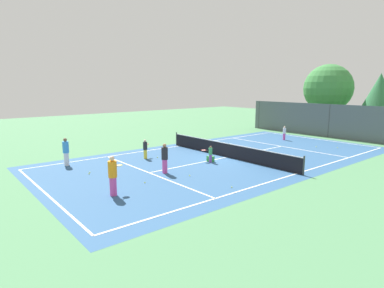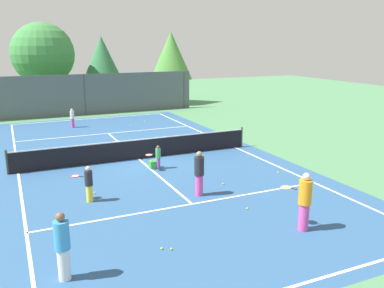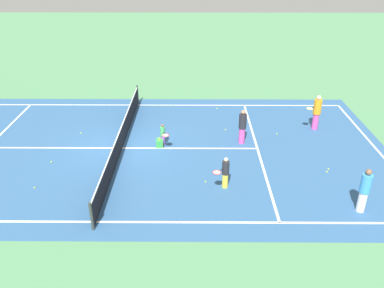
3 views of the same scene
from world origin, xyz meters
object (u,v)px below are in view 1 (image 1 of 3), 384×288
at_px(tennis_ball_3, 337,148).
at_px(tennis_ball_4, 90,172).
at_px(player_1, 210,154).
at_px(player_4, 145,149).
at_px(tennis_ball_0, 232,187).
at_px(tennis_ball_8, 222,145).
at_px(tennis_ball_6, 89,174).
at_px(player_2, 66,151).
at_px(tennis_ball_5, 266,156).
at_px(player_0, 284,133).
at_px(ball_crate, 210,159).
at_px(tennis_ball_7, 157,157).
at_px(tennis_ball_2, 316,147).
at_px(player_3, 113,175).
at_px(tennis_ball_10, 145,182).
at_px(tennis_ball_1, 190,176).
at_px(player_5, 165,158).
at_px(tennis_ball_9, 240,149).

xyz_separation_m(tennis_ball_3, tennis_ball_4, (-5.44, -18.25, 0.00)).
xyz_separation_m(player_1, player_4, (-3.59, -2.69, 0.12)).
relative_size(tennis_ball_0, tennis_ball_8, 1.00).
relative_size(player_1, tennis_ball_3, 16.50).
xyz_separation_m(tennis_ball_0, tennis_ball_6, (-6.82, -4.44, 0.00)).
distance_m(player_2, tennis_ball_8, 12.45).
bearing_deg(tennis_ball_8, tennis_ball_5, -6.22).
xyz_separation_m(player_0, tennis_ball_6, (-0.17, -18.43, -0.63)).
relative_size(player_1, tennis_ball_8, 16.50).
bearing_deg(player_2, ball_crate, 56.93).
height_order(player_1, tennis_ball_5, player_1).
distance_m(ball_crate, tennis_ball_0, 5.56).
relative_size(ball_crate, tennis_ball_7, 6.63).
height_order(tennis_ball_0, tennis_ball_2, same).
height_order(ball_crate, tennis_ball_5, ball_crate).
distance_m(player_3, tennis_ball_7, 7.82).
distance_m(tennis_ball_3, tennis_ball_6, 19.11).
height_order(tennis_ball_2, tennis_ball_6, same).
xyz_separation_m(player_3, tennis_ball_10, (-0.69, 2.07, -0.91)).
bearing_deg(tennis_ball_3, player_2, -113.44).
distance_m(tennis_ball_4, tennis_ball_6, 0.27).
xyz_separation_m(tennis_ball_1, tennis_ball_6, (-3.91, -4.15, 0.00)).
bearing_deg(player_2, tennis_ball_1, 33.06).
xyz_separation_m(player_3, player_4, (-5.51, 5.04, -0.25)).
bearing_deg(tennis_ball_6, ball_crate, 74.08).
relative_size(player_2, tennis_ball_0, 26.44).
bearing_deg(player_3, tennis_ball_0, 61.41).
height_order(tennis_ball_3, tennis_ball_7, same).
relative_size(player_4, tennis_ball_3, 20.20).
xyz_separation_m(player_2, player_4, (1.50, 4.81, -0.20)).
xyz_separation_m(player_0, tennis_ball_2, (3.74, -0.97, -0.63)).
bearing_deg(player_5, player_3, -67.67).
bearing_deg(tennis_ball_2, tennis_ball_0, -77.40).
relative_size(tennis_ball_1, tennis_ball_3, 1.00).
bearing_deg(player_0, tennis_ball_4, -91.25).
height_order(player_1, tennis_ball_2, player_1).
distance_m(tennis_ball_0, tennis_ball_2, 13.35).
relative_size(player_4, tennis_ball_8, 20.20).
bearing_deg(tennis_ball_9, player_3, -73.99).
bearing_deg(tennis_ball_0, tennis_ball_3, 96.59).
bearing_deg(tennis_ball_7, player_5, -27.26).
distance_m(player_4, tennis_ball_3, 15.34).
xyz_separation_m(player_0, player_1, (2.04, -11.19, -0.09)).
relative_size(player_5, tennis_ball_4, 25.98).
distance_m(player_1, player_3, 7.98).
distance_m(player_3, tennis_ball_3, 18.94).
distance_m(player_1, tennis_ball_1, 3.57).
xyz_separation_m(player_5, tennis_ball_5, (0.97, 8.06, -0.84)).
bearing_deg(tennis_ball_10, player_1, 102.22).
bearing_deg(tennis_ball_7, tennis_ball_1, -12.98).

